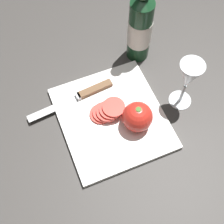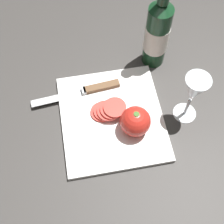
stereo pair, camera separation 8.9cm
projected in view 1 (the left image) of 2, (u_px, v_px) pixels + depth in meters
ground_plane at (102, 119)px, 0.93m from camera, size 3.00×3.00×0.00m
cutting_board at (112, 118)px, 0.92m from camera, size 0.33×0.30×0.02m
wine_bottle at (140, 27)px, 0.93m from camera, size 0.07×0.07×0.34m
wine_glass at (188, 78)px, 0.85m from camera, size 0.07×0.07×0.18m
whole_tomato at (137, 117)px, 0.87m from camera, size 0.09×0.09×0.09m
knife at (87, 93)px, 0.95m from camera, size 0.05×0.27×0.01m
tomato_slice_stack_near at (107, 110)px, 0.90m from camera, size 0.07×0.10×0.03m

